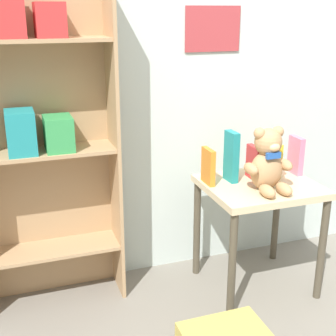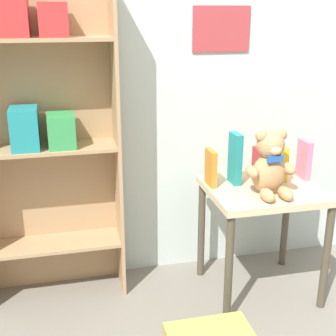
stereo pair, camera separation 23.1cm
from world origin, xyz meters
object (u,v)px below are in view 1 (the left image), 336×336
Objects in this scene: bookshelf_side at (39,132)px; book_standing_orange at (208,166)px; teddy_bear at (268,162)px; book_standing_red at (254,163)px; book_standing_yellow at (274,159)px; book_standing_teal at (231,157)px; book_standing_pink at (296,155)px; display_table at (259,200)px.

book_standing_orange is (0.83, -0.18, -0.21)m from bookshelf_side.
teddy_bear is (1.07, -0.36, -0.16)m from bookshelf_side.
book_standing_yellow is (0.13, 0.01, 0.00)m from book_standing_red.
book_standing_teal is at bearing 176.40° from book_standing_red.
book_standing_yellow is at bearing -0.28° from book_standing_orange.
book_standing_orange is 0.52m from book_standing_pink.
book_standing_teal is at bearing -0.58° from book_standing_orange.
teddy_bear reaches higher than book_standing_red.
book_standing_yellow is (0.15, 0.18, -0.05)m from teddy_bear.
book_standing_teal is at bearing 121.73° from teddy_bear.
book_standing_orange is (-0.24, 0.18, -0.05)m from teddy_bear.
display_table is 0.28m from book_standing_teal.
book_standing_teal is (-0.11, 0.18, -0.01)m from teddy_bear.
teddy_bear is 0.21m from book_standing_teal.
teddy_bear is at bearing -128.83° from book_standing_yellow.
book_standing_pink reaches higher than display_table.
teddy_bear is 1.72× the size of book_standing_orange.
book_standing_yellow is at bearing -8.46° from bookshelf_side.
book_standing_orange reaches higher than book_standing_red.
display_table is 0.20m from book_standing_red.
book_standing_yellow is at bearing 33.87° from display_table.
bookshelf_side reaches higher than book_standing_yellow.
display_table is 2.91× the size of book_standing_pink.
book_standing_orange is at bearing -179.58° from book_standing_yellow.
teddy_bear reaches higher than book_standing_teal.
book_standing_teal is 0.39m from book_standing_pink.
book_standing_yellow reaches higher than display_table.
display_table is 0.34m from book_standing_pink.
teddy_bear is 1.80× the size of book_standing_red.
book_standing_orange is 0.39m from book_standing_yellow.
book_standing_orange is at bearing 176.82° from book_standing_teal.
book_standing_orange is at bearing 142.95° from teddy_bear.
display_table is at bearing -145.06° from book_standing_yellow.
bookshelf_side is at bearing 167.18° from book_standing_teal.
bookshelf_side is at bearing 166.11° from display_table.
book_standing_pink is at bearing -2.26° from book_standing_yellow.
bookshelf_side is 8.83× the size of book_standing_yellow.
book_standing_pink is (0.26, 0.00, 0.01)m from book_standing_red.
display_table is 2.27× the size of book_standing_teal.
teddy_bear is 0.31m from book_standing_orange.
book_standing_pink is (1.35, -0.19, -0.20)m from bookshelf_side.
book_standing_teal reaches higher than display_table.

